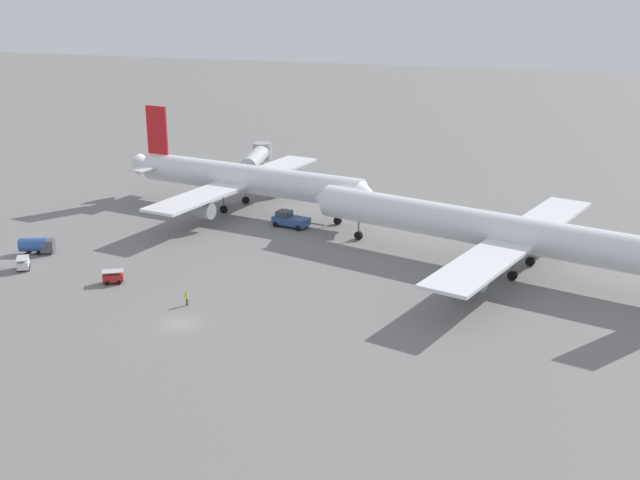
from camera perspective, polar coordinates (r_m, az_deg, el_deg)
name	(u,v)px	position (r m, az deg, el deg)	size (l,w,h in m)	color
ground_plane	(180,324)	(94.02, -10.01, -5.95)	(600.00, 600.00, 0.00)	slate
airliner_at_gate_left	(246,179)	(137.06, -5.31, 4.37)	(48.25, 44.74, 16.74)	white
airliner_being_pushed	(502,232)	(111.07, 12.96, 0.58)	(60.05, 47.04, 16.13)	white
pushback_tug	(290,220)	(128.35, -2.17, 1.48)	(9.19, 3.94, 2.81)	#2D4C8C
gse_baggage_cart_near_cluster	(23,264)	(116.62, -20.58, -1.60)	(2.83, 3.14, 1.71)	silver
gse_baggage_cart_trailing	(113,277)	(107.87, -14.67, -2.58)	(3.15, 2.70, 1.71)	red
gse_fuel_bowser_stubby	(37,245)	(122.55, -19.67, -0.34)	(5.25, 3.58, 2.40)	#2D5199
ground_crew_marshaller_foreground	(187,298)	(98.66, -9.56, -4.16)	(0.42, 0.41, 1.76)	#4C4C51
jet_bridge	(257,157)	(159.65, -4.54, 5.98)	(6.46, 16.39, 6.28)	#B7B7BC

